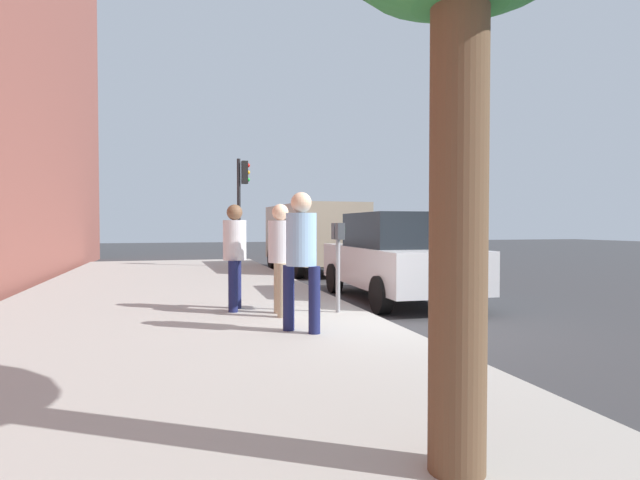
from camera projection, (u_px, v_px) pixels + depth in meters
ground_plane at (383, 328)px, 7.56m from camera, size 80.00×80.00×0.00m
sidewalk_slab at (172, 335)px, 6.73m from camera, size 28.00×6.00×0.15m
parking_meter at (338, 248)px, 8.05m from camera, size 0.36×0.12×1.41m
pedestrian_at_meter at (280, 250)px, 7.79m from camera, size 0.52×0.37×1.70m
pedestrian_bystander at (301, 249)px, 6.55m from camera, size 0.43×0.42×1.80m
parking_officer at (235, 249)px, 8.25m from camera, size 0.51×0.37×1.71m
parked_sedan_near at (397, 257)px, 10.29m from camera, size 4.44×2.05×1.77m
parked_van_far at (313, 234)px, 16.55m from camera, size 5.26×2.25×2.18m
traffic_signal at (242, 194)px, 17.14m from camera, size 0.24×0.44×3.60m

